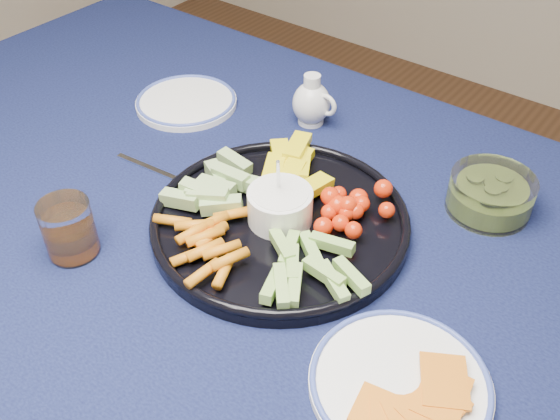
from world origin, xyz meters
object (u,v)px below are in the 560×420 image
Objects in this scene: pickle_bowl at (490,196)px; juice_tumbler at (70,232)px; creamer_pitcher at (312,103)px; cheese_plate at (400,381)px; dining_table at (227,256)px; side_plate_extra at (186,101)px; crudite_platter at (278,216)px.

juice_tumbler reaches higher than pickle_bowl.
pickle_bowl is (0.37, -0.04, -0.02)m from creamer_pitcher.
pickle_bowl reaches higher than cheese_plate.
pickle_bowl is (0.32, 0.27, 0.12)m from dining_table.
side_plate_extra is (-0.28, 0.21, 0.10)m from dining_table.
cheese_plate is at bearing 10.01° from juice_tumbler.
dining_table is 12.51× the size of pickle_bowl.
creamer_pitcher reaches higher than pickle_bowl.
side_plate_extra is at bearing 154.35° from crudite_platter.
crudite_platter is (0.08, 0.03, 0.11)m from dining_table.
cheese_plate is (0.05, -0.38, -0.02)m from pickle_bowl.
pickle_bowl is 1.50× the size of juice_tumbler.
juice_tumbler is at bearing -68.41° from side_plate_extra.
creamer_pitcher is 0.26m from side_plate_extra.
crudite_platter reaches higher than juice_tumbler.
creamer_pitcher is 0.50× the size of side_plate_extra.
juice_tumbler is (-0.12, -0.19, 0.13)m from dining_table.
pickle_bowl is at bearing -5.76° from creamer_pitcher.
creamer_pitcher is at bearing 98.99° from dining_table.
dining_table is 18.71× the size of juice_tumbler.
side_plate_extra is (-0.37, 0.18, -0.01)m from crudite_platter.
side_plate_extra is at bearing -174.11° from pickle_bowl.
dining_table is at bearing -158.95° from crudite_platter.
side_plate_extra reaches higher than dining_table.
cheese_plate is 2.47× the size of juice_tumbler.
creamer_pitcher is at bearing 23.15° from side_plate_extra.
juice_tumbler is 0.43m from side_plate_extra.
crudite_platter is 0.34m from pickle_bowl.
crudite_platter is at bearing -64.21° from creamer_pitcher.
crudite_platter is 1.81× the size of cheese_plate.
cheese_plate is at bearing -25.51° from side_plate_extra.
dining_table is at bearing -36.47° from side_plate_extra.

